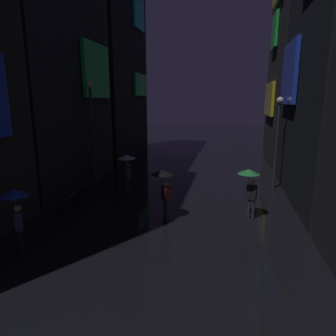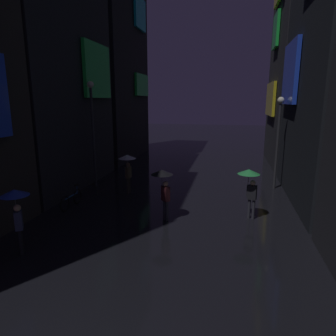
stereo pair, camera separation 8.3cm
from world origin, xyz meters
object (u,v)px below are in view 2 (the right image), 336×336
at_px(bicycle_parked_at_storefront, 72,199).
at_px(pedestrian_foreground_left_clear, 128,163).
at_px(pedestrian_midstreet_left_black, 163,181).
at_px(streetlamp_left_far, 92,123).
at_px(pedestrian_near_crossing_blue, 16,204).
at_px(pedestrian_foreground_right_green, 250,180).
at_px(streetlamp_right_far, 278,132).

bearing_deg(bicycle_parked_at_storefront, pedestrian_foreground_left_clear, 52.59).
relative_size(pedestrian_midstreet_left_black, bicycle_parked_at_storefront, 1.16).
bearing_deg(pedestrian_midstreet_left_black, streetlamp_left_far, 141.06).
xyz_separation_m(pedestrian_near_crossing_blue, bicycle_parked_at_storefront, (-0.54, 4.20, -1.28)).
distance_m(pedestrian_near_crossing_blue, bicycle_parked_at_storefront, 4.42).
distance_m(pedestrian_midstreet_left_black, streetlamp_left_far, 6.59).
bearing_deg(pedestrian_foreground_left_clear, pedestrian_foreground_right_green, -19.76).
bearing_deg(pedestrian_near_crossing_blue, pedestrian_foreground_left_clear, 78.54).
bearing_deg(pedestrian_foreground_right_green, streetlamp_left_far, 159.65).
distance_m(pedestrian_foreground_right_green, pedestrian_near_crossing_blue, 8.66).
distance_m(pedestrian_foreground_right_green, pedestrian_midstreet_left_black, 3.56).
bearing_deg(streetlamp_left_far, streetlamp_right_far, 9.91).
relative_size(pedestrian_near_crossing_blue, streetlamp_left_far, 0.36).
xyz_separation_m(bicycle_parked_at_storefront, streetlamp_left_far, (-0.40, 3.40, 3.25)).
relative_size(pedestrian_midstreet_left_black, streetlamp_left_far, 0.36).
distance_m(pedestrian_foreground_right_green, streetlamp_left_far, 9.11).
height_order(pedestrian_foreground_right_green, streetlamp_left_far, streetlamp_left_far).
distance_m(pedestrian_foreground_left_clear, bicycle_parked_at_storefront, 3.37).
bearing_deg(bicycle_parked_at_storefront, pedestrian_near_crossing_blue, -82.63).
relative_size(pedestrian_foreground_right_green, pedestrian_foreground_left_clear, 1.00).
height_order(pedestrian_foreground_right_green, pedestrian_near_crossing_blue, same).
xyz_separation_m(pedestrian_foreground_right_green, pedestrian_near_crossing_blue, (-7.40, -4.50, 0.00)).
relative_size(streetlamp_right_far, streetlamp_left_far, 0.86).
bearing_deg(streetlamp_right_far, pedestrian_near_crossing_blue, -134.11).
xyz_separation_m(pedestrian_foreground_left_clear, pedestrian_near_crossing_blue, (-1.35, -6.67, 0.00)).
bearing_deg(pedestrian_near_crossing_blue, streetlamp_left_far, 97.07).
xyz_separation_m(pedestrian_foreground_right_green, bicycle_parked_at_storefront, (-7.94, -0.31, -1.28)).
bearing_deg(pedestrian_foreground_left_clear, pedestrian_near_crossing_blue, -101.46).
relative_size(pedestrian_near_crossing_blue, pedestrian_midstreet_left_black, 1.00).
distance_m(pedestrian_foreground_left_clear, streetlamp_right_far, 8.29).
distance_m(pedestrian_foreground_right_green, streetlamp_right_far, 5.34).
relative_size(pedestrian_foreground_left_clear, pedestrian_midstreet_left_black, 1.00).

